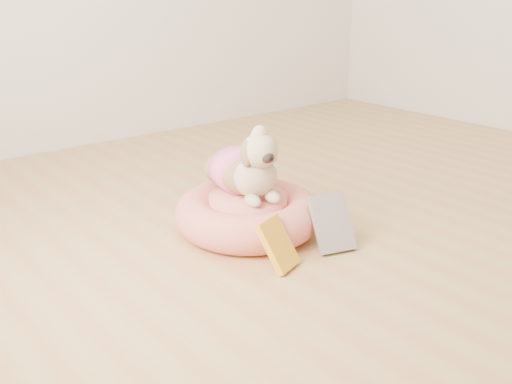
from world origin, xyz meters
TOP-DOWN VIEW (x-y plane):
  - floor at (0.00, 0.00)m, footprint 4.50×4.50m
  - pet_bed at (-0.46, 0.57)m, footprint 0.60×0.60m
  - dog at (-0.45, 0.59)m, footprint 0.37×0.47m
  - book_yellow at (-0.58, 0.25)m, footprint 0.16×0.16m
  - book_white at (-0.31, 0.24)m, footprint 0.18×0.19m

SIDE VIEW (x-z plane):
  - floor at x=0.00m, z-range 0.00..0.00m
  - pet_bed at x=-0.46m, z-range 0.00..0.15m
  - book_yellow at x=-0.58m, z-range 0.00..0.18m
  - book_white at x=-0.31m, z-range 0.00..0.20m
  - dog at x=-0.45m, z-range 0.15..0.47m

